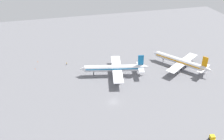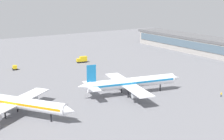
{
  "view_description": "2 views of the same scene",
  "coord_description": "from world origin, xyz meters",
  "px_view_note": "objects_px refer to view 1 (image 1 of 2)",
  "views": [
    {
      "loc": [
        99.96,
        -26.63,
        76.3
      ],
      "look_at": [
        -27.47,
        6.34,
        2.44
      ],
      "focal_mm": 41.02,
      "sensor_mm": 36.0,
      "label": 1
    },
    {
      "loc": [
        -117.4,
        74.58,
        37.27
      ],
      "look_at": [
        -13.14,
        7.58,
        6.75
      ],
      "focal_mm": 51.64,
      "sensor_mm": 36.0,
      "label": 2
    }
  ],
  "objects_px": {
    "airplane_taxiing": "(181,61)",
    "ground_crew_worker": "(67,64)",
    "baggage_tug": "(213,138)",
    "safety_cone_mid_apron": "(35,69)",
    "safety_cone_near_gate": "(37,62)",
    "airplane_at_gate": "(115,68)"
  },
  "relations": [
    {
      "from": "safety_cone_near_gate",
      "to": "safety_cone_mid_apron",
      "type": "xyz_separation_m",
      "value": [
        9.56,
        -1.32,
        0.0
      ]
    },
    {
      "from": "airplane_taxiing",
      "to": "safety_cone_near_gate",
      "type": "height_order",
      "value": "airplane_taxiing"
    },
    {
      "from": "ground_crew_worker",
      "to": "airplane_taxiing",
      "type": "bearing_deg",
      "value": -10.75
    },
    {
      "from": "baggage_tug",
      "to": "ground_crew_worker",
      "type": "xyz_separation_m",
      "value": [
        -81.16,
        -50.91,
        -0.31
      ]
    },
    {
      "from": "baggage_tug",
      "to": "safety_cone_mid_apron",
      "type": "xyz_separation_m",
      "value": [
        -80.18,
        -70.22,
        -0.86
      ]
    },
    {
      "from": "airplane_taxiing",
      "to": "ground_crew_worker",
      "type": "xyz_separation_m",
      "value": [
        -21.51,
        -67.6,
        -3.52
      ]
    },
    {
      "from": "ground_crew_worker",
      "to": "safety_cone_mid_apron",
      "type": "distance_m",
      "value": 19.35
    },
    {
      "from": "ground_crew_worker",
      "to": "safety_cone_near_gate",
      "type": "xyz_separation_m",
      "value": [
        -8.58,
        -17.99,
        -0.55
      ]
    },
    {
      "from": "airplane_taxiing",
      "to": "airplane_at_gate",
      "type": "bearing_deg",
      "value": 52.48
    },
    {
      "from": "airplane_taxiing",
      "to": "baggage_tug",
      "type": "xyz_separation_m",
      "value": [
        59.65,
        -16.69,
        -3.21
      ]
    },
    {
      "from": "airplane_taxiing",
      "to": "safety_cone_mid_apron",
      "type": "relative_size",
      "value": 56.66
    },
    {
      "from": "safety_cone_mid_apron",
      "to": "safety_cone_near_gate",
      "type": "bearing_deg",
      "value": 172.14
    },
    {
      "from": "safety_cone_mid_apron",
      "to": "airplane_taxiing",
      "type": "bearing_deg",
      "value": 76.71
    },
    {
      "from": "airplane_at_gate",
      "to": "safety_cone_near_gate",
      "type": "bearing_deg",
      "value": -21.01
    },
    {
      "from": "baggage_tug",
      "to": "safety_cone_mid_apron",
      "type": "height_order",
      "value": "baggage_tug"
    },
    {
      "from": "airplane_at_gate",
      "to": "baggage_tug",
      "type": "relative_size",
      "value": 11.73
    },
    {
      "from": "airplane_at_gate",
      "to": "airplane_taxiing",
      "type": "height_order",
      "value": "airplane_at_gate"
    },
    {
      "from": "airplane_at_gate",
      "to": "safety_cone_mid_apron",
      "type": "relative_size",
      "value": 67.69
    },
    {
      "from": "airplane_taxiing",
      "to": "ground_crew_worker",
      "type": "relative_size",
      "value": 20.36
    },
    {
      "from": "airplane_at_gate",
      "to": "safety_cone_near_gate",
      "type": "distance_m",
      "value": 52.67
    },
    {
      "from": "airplane_at_gate",
      "to": "airplane_taxiing",
      "type": "bearing_deg",
      "value": -170.61
    },
    {
      "from": "airplane_taxiing",
      "to": "ground_crew_worker",
      "type": "height_order",
      "value": "airplane_taxiing"
    }
  ]
}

